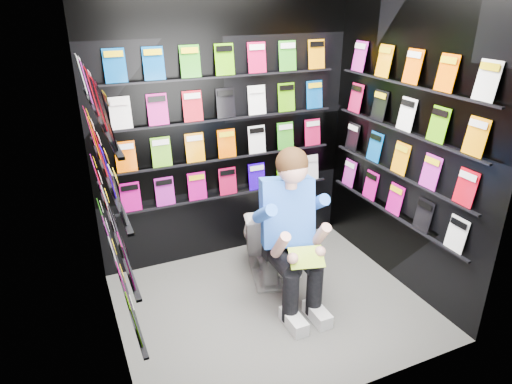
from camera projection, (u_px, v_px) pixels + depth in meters
name	position (u px, v px, depth m)	size (l,w,h in m)	color
floor	(272.00, 305.00, 3.77)	(2.40, 2.40, 0.00)	#565654
wall_back	(225.00, 123.00, 4.09)	(2.40, 0.04, 2.60)	black
wall_front	(357.00, 213.00, 2.42)	(2.40, 0.04, 2.60)	black
wall_left	(99.00, 183.00, 2.81)	(0.04, 2.00, 2.60)	black
wall_right	(406.00, 137.00, 3.70)	(0.04, 2.00, 2.60)	black
comics_back	(226.00, 124.00, 4.07)	(2.10, 0.06, 1.37)	red
comics_left	(104.00, 181.00, 2.82)	(0.06, 1.70, 1.37)	red
comics_right	(404.00, 137.00, 3.69)	(0.06, 1.70, 1.37)	red
toilet	(265.00, 238.00, 4.06)	(0.42, 0.75, 0.73)	white
longbox	(287.00, 250.00, 4.28)	(0.24, 0.43, 0.32)	white
longbox_lid	(288.00, 233.00, 4.21)	(0.26, 0.45, 0.03)	white
reader	(285.00, 213.00, 3.58)	(0.55, 0.80, 1.48)	blue
held_comic	(307.00, 257.00, 3.37)	(0.26, 0.01, 0.18)	#26A417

